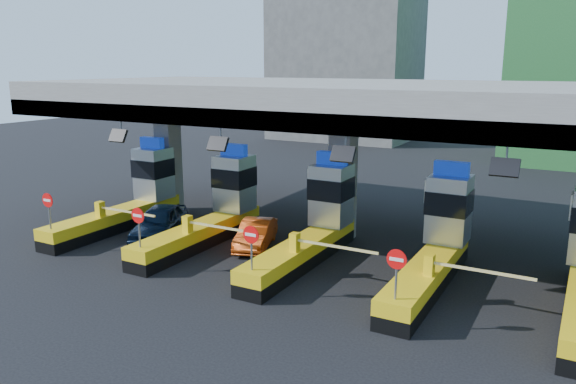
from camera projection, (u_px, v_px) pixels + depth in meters
The scene contains 9 objects.
ground at pixel (312, 258), 23.04m from camera, with size 120.00×120.00×0.00m, color black.
toll_canopy at pixel (343, 103), 24.13m from camera, with size 28.00×12.09×7.00m.
toll_lane_far_left at pixel (134, 196), 27.66m from camera, with size 4.43×8.00×4.16m.
toll_lane_left at pixel (216, 209), 25.31m from camera, with size 4.43×8.00×4.16m.
toll_lane_center at pixel (316, 223), 22.97m from camera, with size 4.43×8.00×4.16m.
toll_lane_right at pixel (438, 242), 20.62m from camera, with size 4.43×8.00×4.16m.
bg_building_concrete at pixel (346, 52), 58.37m from camera, with size 14.00×10.00×18.00m, color #4C4C49.
van at pixel (160, 222), 25.47m from camera, with size 1.76×4.37×1.49m, color black.
red_car at pixel (256, 234), 24.29m from camera, with size 1.24×3.56×1.17m, color #BD410E.
Camera 1 is at (9.65, -19.64, 7.77)m, focal length 35.00 mm.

